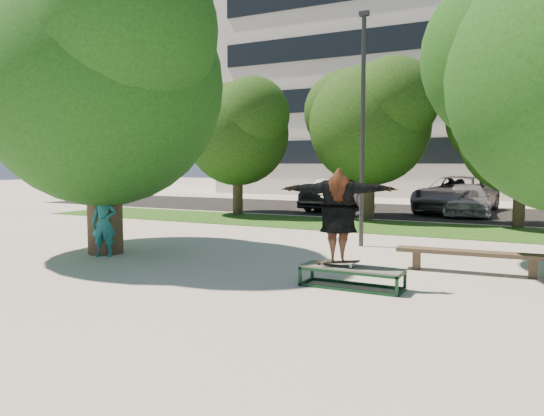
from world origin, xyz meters
The scene contains 17 objects.
ground centered at (0.00, 0.00, 0.00)m, with size 120.00×120.00×0.00m, color #B0A8A1.
grass_strip centered at (1.00, 9.50, 0.01)m, with size 30.00×4.00×0.02m, color #234012.
asphalt_strip centered at (0.00, 16.00, 0.01)m, with size 40.00×8.00×0.01m, color black.
tree_left centered at (-4.29, 1.09, 4.42)m, with size 6.96×5.95×7.12m.
bg_tree_left centered at (-6.57, 11.07, 3.73)m, with size 5.28×4.51×5.77m.
bg_tree_mid centered at (-1.08, 12.08, 4.02)m, with size 5.76×4.92×6.24m.
bg_tree_right centered at (4.43, 11.57, 3.49)m, with size 5.04×4.31×5.43m.
lamppost centered at (1.00, 5.00, 3.15)m, with size 0.25×0.15×6.11m.
office_building centered at (-2.00, 31.98, 8.00)m, with size 30.00×14.12×16.00m.
grind_box centered at (2.36, 0.31, 0.19)m, with size 1.80×0.60×0.38m.
skater_rig centered at (2.10, 0.31, 1.29)m, with size 2.12×1.11×1.75m.
bystander centered at (-3.89, 0.65, 0.80)m, with size 0.58×0.38×1.60m, color #1C696B.
bench centered at (4.09, 2.62, 0.38)m, with size 2.99×0.59×0.46m.
car_silver_a centered at (-3.71, 15.87, 0.65)m, with size 1.54×3.82×1.30m, color #B4B4B9.
car_dark centered at (-3.76, 15.28, 0.76)m, with size 1.61×4.63×1.52m, color black.
car_grey centered at (1.68, 16.50, 0.82)m, with size 2.71×5.87×1.63m, color slate.
car_silver_b centered at (2.29, 15.43, 0.66)m, with size 1.84×4.53×1.31m, color #B2B2B7.
Camera 1 is at (5.40, -8.51, 2.19)m, focal length 35.00 mm.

